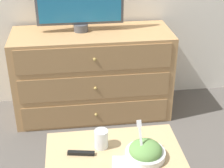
% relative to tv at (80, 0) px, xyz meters
% --- Properties ---
extents(ground_plane, '(12.00, 12.00, 0.00)m').
position_rel_tv_xyz_m(ground_plane, '(-0.05, 0.22, -0.95)').
color(ground_plane, '#56514C').
extents(dresser, '(1.23, 0.49, 0.71)m').
position_rel_tv_xyz_m(dresser, '(0.08, -0.05, -0.59)').
color(dresser, tan).
rests_on(dresser, ground_plane).
extents(tv, '(0.66, 0.11, 0.44)m').
position_rel_tv_xyz_m(tv, '(0.00, 0.00, 0.00)').
color(tv, '#515156').
rests_on(tv, dresser).
extents(coffee_table, '(0.70, 0.47, 0.44)m').
position_rel_tv_xyz_m(coffee_table, '(0.10, -1.18, -0.59)').
color(coffee_table, tan).
rests_on(coffee_table, ground_plane).
extents(takeout_bowl, '(0.20, 0.20, 0.20)m').
position_rel_tv_xyz_m(takeout_bowl, '(0.25, -1.21, -0.47)').
color(takeout_bowl, silver).
rests_on(takeout_bowl, coffee_table).
extents(drink_cup, '(0.07, 0.07, 0.10)m').
position_rel_tv_xyz_m(drink_cup, '(0.04, -1.10, -0.46)').
color(drink_cup, beige).
rests_on(drink_cup, coffee_table).
extents(napkin, '(0.15, 0.15, 0.00)m').
position_rel_tv_xyz_m(napkin, '(0.15, -1.26, -0.50)').
color(napkin, white).
rests_on(napkin, coffee_table).
extents(remote_control, '(0.14, 0.05, 0.02)m').
position_rel_tv_xyz_m(remote_control, '(-0.07, -1.15, -0.49)').
color(remote_control, black).
rests_on(remote_control, coffee_table).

